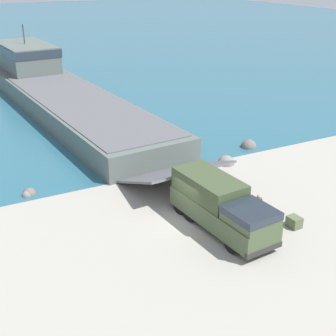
{
  "coord_description": "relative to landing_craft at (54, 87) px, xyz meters",
  "views": [
    {
      "loc": [
        -12.51,
        -22.2,
        14.75
      ],
      "look_at": [
        1.08,
        3.84,
        1.89
      ],
      "focal_mm": 50.0,
      "sensor_mm": 36.0,
      "label": 1
    }
  ],
  "objects": [
    {
      "name": "shoreline_rock_a",
      "position": [
        11.24,
        -21.99,
        -1.89
      ],
      "size": [
        1.38,
        1.38,
        1.38
      ],
      "primitive_type": "sphere",
      "color": "#66605B",
      "rests_on": "ground_plane"
    },
    {
      "name": "shoreline_rock_d",
      "position": [
        -7.99,
        -22.47,
        -1.89
      ],
      "size": [
        0.76,
        0.76,
        0.76
      ],
      "primitive_type": "sphere",
      "color": "gray",
      "rests_on": "ground_plane"
    },
    {
      "name": "shoreline_rock_c",
      "position": [
        -7.83,
        -22.35,
        -1.89
      ],
      "size": [
        0.93,
        0.93,
        0.93
      ],
      "primitive_type": "sphere",
      "color": "#66605B",
      "rests_on": "ground_plane"
    },
    {
      "name": "landing_craft",
      "position": [
        0.0,
        0.0,
        0.0
      ],
      "size": [
        10.79,
        45.03,
        7.78
      ],
      "rotation": [
        0.0,
        0.0,
        0.07
      ],
      "color": "#56605B",
      "rests_on": "ground_plane"
    },
    {
      "name": "soldier_on_ramp",
      "position": [
        4.03,
        -32.56,
        -0.86
      ],
      "size": [
        0.5,
        0.44,
        1.77
      ],
      "rotation": [
        0.0,
        0.0,
        4.13
      ],
      "color": "#475638",
      "rests_on": "ground_plane"
    },
    {
      "name": "cargo_crate",
      "position": [
        5.52,
        -34.28,
        -1.55
      ],
      "size": [
        0.73,
        0.86,
        0.69
      ],
      "primitive_type": "cube",
      "rotation": [
        0.0,
        0.0,
        0.06
      ],
      "color": "#566042",
      "rests_on": "ground_plane"
    },
    {
      "name": "ground_plane",
      "position": [
        -0.22,
        -30.43,
        -1.89
      ],
      "size": [
        240.0,
        240.0,
        0.0
      ],
      "primitive_type": "plane",
      "color": "#9E998E"
    },
    {
      "name": "military_truck",
      "position": [
        1.46,
        -32.32,
        -0.33
      ],
      "size": [
        3.11,
        7.82,
        2.99
      ],
      "rotation": [
        0.0,
        0.0,
        -1.49
      ],
      "color": "#475638",
      "rests_on": "ground_plane"
    },
    {
      "name": "shoreline_rock_b",
      "position": [
        7.39,
        -24.17,
        -1.89
      ],
      "size": [
        1.39,
        1.39,
        1.39
      ],
      "primitive_type": "sphere",
      "color": "gray",
      "rests_on": "ground_plane"
    }
  ]
}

